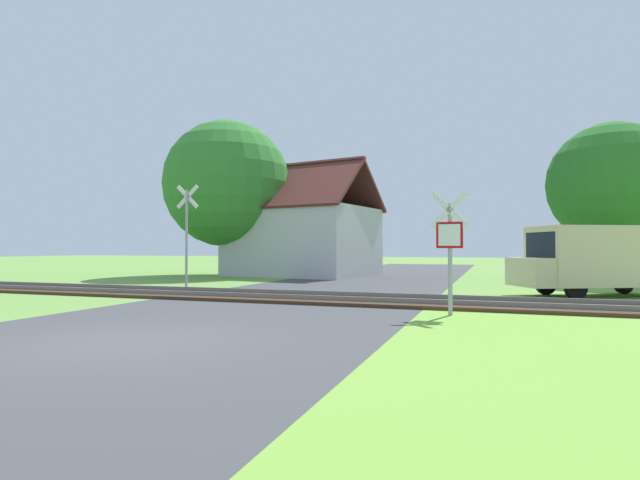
{
  "coord_description": "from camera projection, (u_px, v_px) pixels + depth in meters",
  "views": [
    {
      "loc": [
        5.68,
        -6.68,
        1.54
      ],
      "look_at": [
        0.5,
        8.19,
        1.8
      ],
      "focal_mm": 28.0,
      "sensor_mm": 36.0,
      "label": 1
    }
  ],
  "objects": [
    {
      "name": "tree_left",
      "position": [
        227.0,
        184.0,
        28.29
      ],
      "size": [
        7.14,
        7.14,
        8.76
      ],
      "color": "#513823",
      "rests_on": "ground"
    },
    {
      "name": "tree_far",
      "position": [
        612.0,
        184.0,
        22.37
      ],
      "size": [
        5.51,
        5.51,
        7.18
      ],
      "color": "#513823",
      "rests_on": "ground"
    },
    {
      "name": "rail_track",
      "position": [
        293.0,
        298.0,
        14.94
      ],
      "size": [
        60.0,
        2.6,
        0.22
      ],
      "color": "#422D1E",
      "rests_on": "ground"
    },
    {
      "name": "house",
      "position": [
        303.0,
        239.0,
        28.28
      ],
      "size": [
        8.72,
        7.49,
        6.44
      ],
      "rotation": [
        0.0,
        0.0,
        -0.18
      ],
      "color": "#B7B7BC",
      "rests_on": "ground"
    },
    {
      "name": "road_asphalt",
      "position": [
        196.0,
        324.0,
        10.04
      ],
      "size": [
        8.04,
        80.0,
        0.01
      ],
      "primitive_type": "cube",
      "color": "#424244",
      "rests_on": "ground"
    },
    {
      "name": "crossing_sign_far",
      "position": [
        187.0,
        230.0,
        18.09
      ],
      "size": [
        0.88,
        0.17,
        3.86
      ],
      "rotation": [
        0.0,
        0.0,
        0.11
      ],
      "color": "#9E9EA5",
      "rests_on": "ground"
    },
    {
      "name": "ground_plane",
      "position": [
        126.0,
        342.0,
        8.15
      ],
      "size": [
        160.0,
        160.0,
        0.0
      ],
      "primitive_type": "plane",
      "color": "#6B9942"
    },
    {
      "name": "stop_sign_near",
      "position": [
        450.0,
        243.0,
        11.39
      ],
      "size": [
        0.87,
        0.18,
        2.86
      ],
      "rotation": [
        0.0,
        0.0,
        3.03
      ],
      "color": "#9E9EA5",
      "rests_on": "ground"
    },
    {
      "name": "mail_truck",
      "position": [
        596.0,
        258.0,
        15.96
      ],
      "size": [
        5.21,
        3.87,
        2.24
      ],
      "rotation": [
        0.0,
        0.0,
        2.04
      ],
      "color": "beige",
      "rests_on": "ground"
    }
  ]
}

